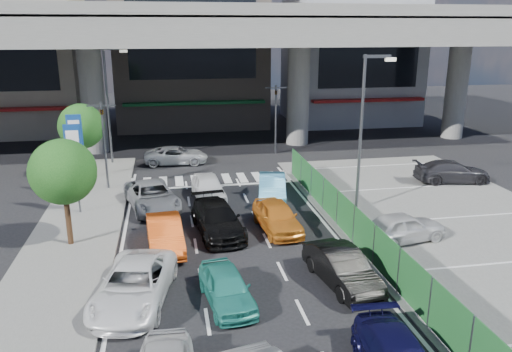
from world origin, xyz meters
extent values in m
plane|color=black|center=(0.00, 0.00, 0.00)|extent=(120.00, 120.00, 0.00)
cube|color=#5E5E5C|center=(11.00, 2.00, 0.03)|extent=(12.00, 28.00, 0.06)
cube|color=#5E5E5C|center=(-7.00, 4.00, 0.06)|extent=(4.00, 30.00, 0.12)
cylinder|color=slate|center=(-8.00, 22.00, 4.00)|extent=(1.80, 1.80, 8.00)
cylinder|color=slate|center=(8.00, 22.00, 4.00)|extent=(1.80, 1.80, 8.00)
cylinder|color=slate|center=(22.00, 22.00, 4.00)|extent=(1.80, 1.80, 8.00)
cube|color=slate|center=(0.00, 22.00, 9.00)|extent=(64.00, 14.00, 2.00)
cube|color=slate|center=(0.00, 15.20, 10.30)|extent=(64.00, 0.40, 0.90)
cube|color=slate|center=(0.00, 28.80, 10.30)|extent=(64.00, 0.40, 0.90)
cube|color=gray|center=(-16.00, 32.00, 6.50)|extent=(12.00, 10.00, 13.00)
cube|color=maroon|center=(-16.00, 26.90, 2.80)|extent=(10.80, 1.60, 0.25)
cube|color=gray|center=(0.00, 33.00, 7.50)|extent=(14.00, 10.00, 15.00)
cube|color=#125C2A|center=(0.00, 27.90, 2.80)|extent=(12.60, 1.60, 0.25)
cube|color=black|center=(0.00, 27.98, 8.25)|extent=(11.20, 0.10, 6.75)
cube|color=gray|center=(16.00, 32.00, 6.00)|extent=(12.00, 10.00, 12.00)
cube|color=maroon|center=(16.00, 26.90, 2.80)|extent=(10.80, 1.60, 0.25)
cube|color=black|center=(16.00, 26.98, 6.60)|extent=(9.60, 0.10, 5.40)
cylinder|color=#595B60|center=(-6.20, 12.00, 2.60)|extent=(0.14, 0.14, 5.20)
cube|color=#595B60|center=(-6.20, 12.00, 5.00)|extent=(1.60, 0.08, 0.08)
imported|color=black|center=(-6.20, 12.00, 4.70)|extent=(0.26, 1.24, 0.50)
cylinder|color=#595B60|center=(5.50, 19.00, 2.60)|extent=(0.14, 0.14, 5.20)
cube|color=#595B60|center=(5.50, 19.00, 5.00)|extent=(1.60, 0.08, 0.08)
imported|color=black|center=(5.50, 19.00, 4.70)|extent=(0.26, 1.24, 0.50)
cylinder|color=#595B60|center=(7.00, 6.00, 4.00)|extent=(0.16, 0.16, 8.00)
cube|color=#595B60|center=(7.60, 6.00, 7.90)|extent=(1.40, 0.15, 0.15)
cube|color=silver|center=(8.30, 6.00, 7.75)|extent=(0.50, 0.22, 0.18)
cylinder|color=#595B60|center=(-6.50, 18.00, 4.00)|extent=(0.16, 0.16, 8.00)
cube|color=#595B60|center=(-5.90, 18.00, 7.90)|extent=(1.40, 0.15, 0.15)
cube|color=silver|center=(-5.20, 18.00, 7.75)|extent=(0.50, 0.22, 0.18)
cylinder|color=#595B60|center=(-7.20, 8.00, 1.10)|extent=(0.10, 0.10, 2.20)
cube|color=navy|center=(-7.20, 8.00, 3.20)|extent=(0.80, 0.12, 3.00)
cube|color=white|center=(-7.20, 7.93, 3.20)|extent=(0.60, 0.02, 2.40)
cylinder|color=#595B60|center=(-7.60, 11.00, 1.10)|extent=(0.10, 0.10, 2.20)
cube|color=navy|center=(-7.60, 11.00, 3.20)|extent=(0.80, 0.12, 3.00)
cube|color=white|center=(-7.60, 10.93, 3.20)|extent=(0.60, 0.02, 2.40)
cylinder|color=#382314|center=(-7.00, 4.00, 1.20)|extent=(0.24, 0.24, 2.40)
sphere|color=#134012|center=(-7.00, 4.00, 3.40)|extent=(2.80, 2.80, 2.80)
cylinder|color=#382314|center=(-7.80, 14.50, 1.20)|extent=(0.24, 0.24, 2.40)
sphere|color=#134012|center=(-7.80, 14.50, 3.40)|extent=(2.80, 2.80, 2.80)
imported|color=white|center=(-3.98, -1.37, 0.69)|extent=(3.22, 5.32, 1.38)
imported|color=teal|center=(-0.83, -1.96, 0.62)|extent=(1.94, 3.79, 1.24)
imported|color=black|center=(3.54, -1.39, 0.68)|extent=(2.06, 4.28, 1.35)
imported|color=#D54C13|center=(-2.91, 3.02, 0.68)|extent=(1.74, 4.20, 1.35)
imported|color=black|center=(-0.49, 4.32, 0.69)|extent=(2.48, 4.95, 1.38)
imported|color=orange|center=(2.32, 4.14, 0.69)|extent=(1.99, 4.18, 1.38)
imported|color=#9A9CA0|center=(-3.55, 8.23, 0.69)|extent=(3.40, 5.37, 1.38)
imported|color=white|center=(-0.48, 9.19, 0.69)|extent=(1.87, 4.14, 1.38)
imported|color=#4994BA|center=(3.03, 8.62, 0.68)|extent=(2.23, 4.36, 1.37)
imported|color=#B3B6BC|center=(-2.05, 17.23, 0.61)|extent=(4.51, 2.26, 1.23)
imported|color=silver|center=(7.51, 1.77, 0.73)|extent=(4.16, 2.32, 1.34)
imported|color=#2A292D|center=(14.60, 9.63, 0.72)|extent=(4.77, 2.43, 1.33)
cone|color=red|center=(5.76, 4.80, 0.37)|extent=(0.39, 0.39, 0.62)
camera|label=1|loc=(-2.57, -17.31, 9.19)|focal=35.00mm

